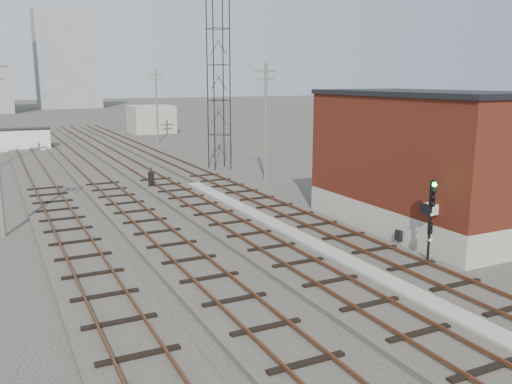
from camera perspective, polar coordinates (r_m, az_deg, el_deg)
ground at (r=70.85m, az=-15.79°, el=5.03°), size 320.00×320.00×0.00m
track_right at (r=51.17m, az=-8.66°, el=3.01°), size 3.20×90.00×0.39m
track_mid_right at (r=50.13m, az=-13.02°, el=2.66°), size 3.20×90.00×0.39m
track_mid_left at (r=49.40m, az=-17.54°, el=2.28°), size 3.20×90.00×0.39m
track_left at (r=48.98m, az=-22.16°, el=1.88°), size 3.20×90.00×0.39m
platform_curb at (r=27.81m, az=3.20°, el=-4.23°), size 0.90×28.00×0.26m
brick_building at (r=29.60m, az=17.14°, el=3.17°), size 6.54×12.20×7.22m
lattice_tower at (r=47.85m, az=-3.96°, el=11.41°), size 1.60×1.60×15.00m
utility_pole_right_a at (r=42.01m, az=1.03°, el=7.69°), size 1.80×0.24×9.00m
utility_pole_right_b at (r=70.01m, az=-10.41°, el=9.14°), size 1.80×0.24×9.00m
apartment_right at (r=160.69m, az=-19.30°, el=13.00°), size 16.00×12.00×26.00m
shed_right at (r=82.38m, az=-10.97°, el=7.54°), size 6.00×6.00×4.00m
signal_mast at (r=23.97m, az=17.94°, el=-2.48°), size 0.40×0.40×3.70m
switch_stand at (r=40.06m, az=-10.98°, el=1.34°), size 0.39×0.39×1.44m
site_trailer at (r=66.35m, az=-23.24°, el=5.14°), size 5.85×2.82×2.41m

